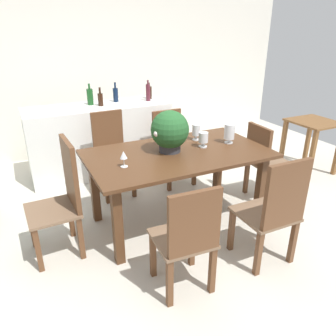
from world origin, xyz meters
name	(u,v)px	position (x,y,z in m)	size (l,w,h in m)	color
ground_plane	(181,224)	(0.00, 0.00, 0.00)	(7.04, 7.04, 0.00)	beige
back_wall	(103,68)	(0.00, 2.60, 1.30)	(6.40, 0.10, 2.60)	silver
dining_table	(178,162)	(0.00, 0.09, 0.66)	(1.76, 1.01, 0.77)	#4C2D19
chair_far_right	(171,143)	(0.39, 1.03, 0.50)	(0.45, 0.48, 0.91)	brown
chair_near_left	(188,237)	(-0.40, -0.85, 0.50)	(0.45, 0.44, 0.92)	brown
chair_head_end	(63,195)	(-1.11, 0.09, 0.56)	(0.44, 0.47, 1.04)	brown
chair_foot_end	(264,159)	(1.12, 0.09, 0.49)	(0.46, 0.44, 0.90)	brown
chair_near_right	(275,209)	(0.39, -0.86, 0.53)	(0.45, 0.45, 0.98)	brown
chair_far_left	(111,150)	(-0.40, 1.02, 0.54)	(0.42, 0.42, 0.99)	brown
flower_centerpiece	(170,131)	(-0.06, 0.14, 0.98)	(0.37, 0.37, 0.40)	#333338
crystal_vase_left	(229,132)	(0.60, 0.09, 0.89)	(0.11, 0.11, 0.20)	silver
crystal_vase_center_near	(196,131)	(0.34, 0.33, 0.87)	(0.08, 0.08, 0.17)	silver
crystal_vase_right	(203,138)	(0.30, 0.11, 0.86)	(0.10, 0.10, 0.15)	silver
wine_glass	(124,156)	(-0.58, -0.02, 0.87)	(0.06, 0.06, 0.14)	silver
kitchen_counter	(100,139)	(-0.36, 1.69, 0.46)	(1.87, 0.65, 0.93)	white
wine_bottle_clear	(148,92)	(0.36, 1.68, 1.05)	(0.06, 0.06, 0.28)	#511E28
wine_bottle_green	(100,99)	(-0.31, 1.66, 1.02)	(0.07, 0.07, 0.24)	black
wine_bottle_dark	(116,94)	(-0.06, 1.82, 1.03)	(0.07, 0.07, 0.26)	#0F1E38
wine_bottle_tall	(90,97)	(-0.42, 1.79, 1.04)	(0.08, 0.08, 0.27)	#194C1E
wine_bottle_amber	(149,92)	(0.43, 1.81, 1.02)	(0.08, 0.08, 0.22)	black
side_table	(312,134)	(2.24, 0.42, 0.55)	(0.57, 0.59, 0.72)	brown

